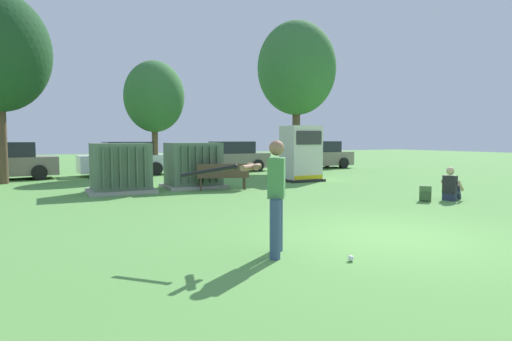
{
  "coord_description": "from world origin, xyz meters",
  "views": [
    {
      "loc": [
        -5.63,
        -5.79,
        1.76
      ],
      "look_at": [
        -0.98,
        3.5,
        1.0
      ],
      "focal_mm": 30.32,
      "sensor_mm": 36.0,
      "label": 1
    }
  ],
  "objects_px": {
    "transformer_mid_west": "(193,166)",
    "batter": "(273,191)",
    "parked_car_rightmost": "(318,156)",
    "transformer_west": "(121,169)",
    "parked_car_right_of_center": "(230,157)",
    "parked_car_left_of_center": "(125,160)",
    "parked_car_leftmost": "(4,162)",
    "sports_ball": "(351,258)",
    "park_bench": "(223,175)",
    "generator_enclosure": "(301,154)",
    "seated_spectator": "(451,187)",
    "backpack": "(425,194)"
  },
  "relations": [
    {
      "from": "generator_enclosure",
      "to": "parked_car_leftmost",
      "type": "relative_size",
      "value": 0.53
    },
    {
      "from": "parked_car_left_of_center",
      "to": "parked_car_leftmost",
      "type": "bearing_deg",
      "value": -178.18
    },
    {
      "from": "park_bench",
      "to": "backpack",
      "type": "relative_size",
      "value": 4.19
    },
    {
      "from": "sports_ball",
      "to": "parked_car_rightmost",
      "type": "height_order",
      "value": "parked_car_rightmost"
    },
    {
      "from": "transformer_west",
      "to": "parked_car_right_of_center",
      "type": "height_order",
      "value": "same"
    },
    {
      "from": "transformer_west",
      "to": "park_bench",
      "type": "bearing_deg",
      "value": -15.54
    },
    {
      "from": "sports_ball",
      "to": "park_bench",
      "type": "bearing_deg",
      "value": 79.58
    },
    {
      "from": "sports_ball",
      "to": "generator_enclosure",
      "type": "bearing_deg",
      "value": 61.0
    },
    {
      "from": "parked_car_leftmost",
      "to": "parked_car_right_of_center",
      "type": "height_order",
      "value": "same"
    },
    {
      "from": "generator_enclosure",
      "to": "seated_spectator",
      "type": "relative_size",
      "value": 2.39
    },
    {
      "from": "parked_car_rightmost",
      "to": "sports_ball",
      "type": "bearing_deg",
      "value": -123.36
    },
    {
      "from": "parked_car_leftmost",
      "to": "parked_car_rightmost",
      "type": "relative_size",
      "value": 1.03
    },
    {
      "from": "parked_car_right_of_center",
      "to": "generator_enclosure",
      "type": "bearing_deg",
      "value": -85.67
    },
    {
      "from": "backpack",
      "to": "parked_car_rightmost",
      "type": "distance_m",
      "value": 13.94
    },
    {
      "from": "transformer_mid_west",
      "to": "parked_car_left_of_center",
      "type": "bearing_deg",
      "value": 100.45
    },
    {
      "from": "batter",
      "to": "parked_car_left_of_center",
      "type": "height_order",
      "value": "batter"
    },
    {
      "from": "transformer_west",
      "to": "backpack",
      "type": "bearing_deg",
      "value": -38.9
    },
    {
      "from": "transformer_west",
      "to": "parked_car_right_of_center",
      "type": "distance_m",
      "value": 9.86
    },
    {
      "from": "transformer_west",
      "to": "seated_spectator",
      "type": "height_order",
      "value": "transformer_west"
    },
    {
      "from": "sports_ball",
      "to": "transformer_west",
      "type": "bearing_deg",
      "value": 99.37
    },
    {
      "from": "park_bench",
      "to": "seated_spectator",
      "type": "relative_size",
      "value": 1.91
    },
    {
      "from": "parked_car_rightmost",
      "to": "seated_spectator",
      "type": "bearing_deg",
      "value": -108.75
    },
    {
      "from": "seated_spectator",
      "to": "backpack",
      "type": "distance_m",
      "value": 0.87
    },
    {
      "from": "backpack",
      "to": "parked_car_leftmost",
      "type": "distance_m",
      "value": 16.91
    },
    {
      "from": "transformer_west",
      "to": "transformer_mid_west",
      "type": "bearing_deg",
      "value": 6.31
    },
    {
      "from": "backpack",
      "to": "parked_car_left_of_center",
      "type": "height_order",
      "value": "parked_car_left_of_center"
    },
    {
      "from": "seated_spectator",
      "to": "parked_car_rightmost",
      "type": "bearing_deg",
      "value": 71.25
    },
    {
      "from": "transformer_west",
      "to": "batter",
      "type": "bearing_deg",
      "value": -85.0
    },
    {
      "from": "generator_enclosure",
      "to": "transformer_west",
      "type": "bearing_deg",
      "value": -174.83
    },
    {
      "from": "transformer_mid_west",
      "to": "generator_enclosure",
      "type": "relative_size",
      "value": 0.91
    },
    {
      "from": "transformer_mid_west",
      "to": "park_bench",
      "type": "distance_m",
      "value": 1.38
    },
    {
      "from": "parked_car_right_of_center",
      "to": "transformer_mid_west",
      "type": "bearing_deg",
      "value": -122.69
    },
    {
      "from": "transformer_west",
      "to": "sports_ball",
      "type": "xyz_separation_m",
      "value": [
        1.61,
        -9.77,
        -0.74
      ]
    },
    {
      "from": "transformer_west",
      "to": "parked_car_right_of_center",
      "type": "xyz_separation_m",
      "value": [
        6.91,
        7.04,
        -0.04
      ]
    },
    {
      "from": "seated_spectator",
      "to": "parked_car_right_of_center",
      "type": "relative_size",
      "value": 0.22
    },
    {
      "from": "park_bench",
      "to": "parked_car_left_of_center",
      "type": "bearing_deg",
      "value": 103.54
    },
    {
      "from": "sports_ball",
      "to": "backpack",
      "type": "height_order",
      "value": "backpack"
    },
    {
      "from": "parked_car_leftmost",
      "to": "transformer_west",
      "type": "bearing_deg",
      "value": -61.32
    },
    {
      "from": "parked_car_rightmost",
      "to": "batter",
      "type": "bearing_deg",
      "value": -126.68
    },
    {
      "from": "batter",
      "to": "parked_car_right_of_center",
      "type": "bearing_deg",
      "value": 69.01
    },
    {
      "from": "batter",
      "to": "backpack",
      "type": "bearing_deg",
      "value": 24.59
    },
    {
      "from": "transformer_west",
      "to": "parked_car_rightmost",
      "type": "height_order",
      "value": "same"
    },
    {
      "from": "batter",
      "to": "parked_car_right_of_center",
      "type": "height_order",
      "value": "batter"
    },
    {
      "from": "parked_car_left_of_center",
      "to": "parked_car_right_of_center",
      "type": "relative_size",
      "value": 1.0
    },
    {
      "from": "transformer_mid_west",
      "to": "generator_enclosure",
      "type": "height_order",
      "value": "generator_enclosure"
    },
    {
      "from": "transformer_west",
      "to": "transformer_mid_west",
      "type": "relative_size",
      "value": 1.0
    },
    {
      "from": "batter",
      "to": "sports_ball",
      "type": "distance_m",
      "value": 1.5
    },
    {
      "from": "parked_car_leftmost",
      "to": "parked_car_left_of_center",
      "type": "bearing_deg",
      "value": 1.82
    },
    {
      "from": "parked_car_right_of_center",
      "to": "parked_car_left_of_center",
      "type": "bearing_deg",
      "value": -179.51
    },
    {
      "from": "transformer_mid_west",
      "to": "batter",
      "type": "xyz_separation_m",
      "value": [
        -1.8,
        -9.22,
        0.19
      ]
    }
  ]
}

